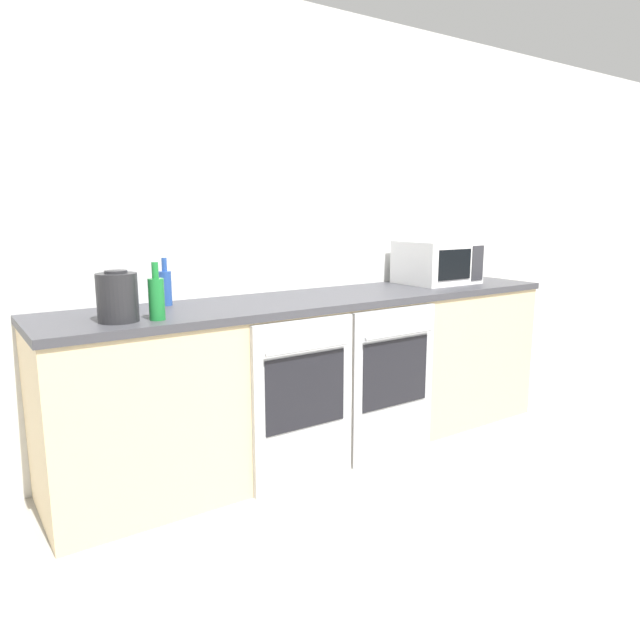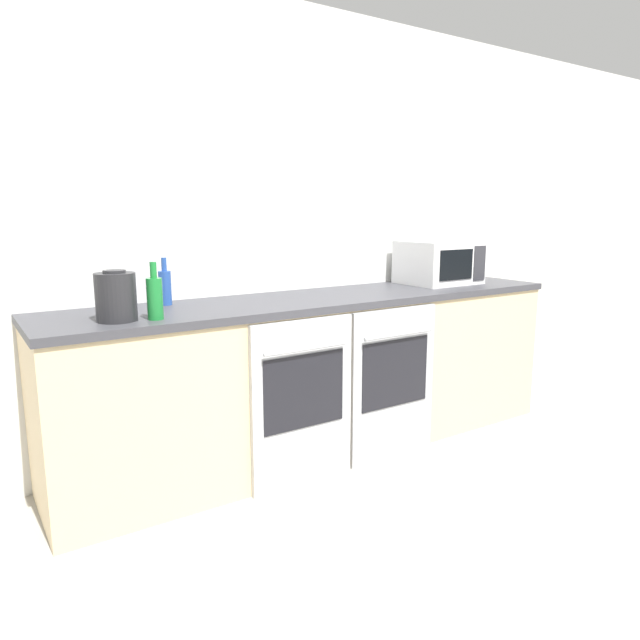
# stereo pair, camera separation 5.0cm
# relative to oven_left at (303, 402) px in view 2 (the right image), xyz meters

# --- Properties ---
(ground_plane) EXTENTS (16.00, 16.00, 0.00)m
(ground_plane) POSITION_rel_oven_left_xyz_m (0.35, -1.32, -0.45)
(ground_plane) COLOR gray
(wall_back) EXTENTS (10.00, 0.06, 2.60)m
(wall_back) POSITION_rel_oven_left_xyz_m (0.35, 0.68, 0.85)
(wall_back) COLOR silver
(wall_back) RESTS_ON ground_plane
(counter_back) EXTENTS (3.13, 0.66, 0.93)m
(counter_back) POSITION_rel_oven_left_xyz_m (0.35, 0.33, 0.02)
(counter_back) COLOR #D1B789
(counter_back) RESTS_ON ground_plane
(oven_left) EXTENTS (0.59, 0.06, 0.88)m
(oven_left) POSITION_rel_oven_left_xyz_m (0.00, 0.00, 0.00)
(oven_left) COLOR #B7BABF
(oven_left) RESTS_ON ground_plane
(oven_right) EXTENTS (0.59, 0.06, 0.88)m
(oven_right) POSITION_rel_oven_left_xyz_m (0.61, 0.00, 0.00)
(oven_right) COLOR #A8AAAF
(oven_right) RESTS_ON ground_plane
(microwave) EXTENTS (0.48, 0.40, 0.29)m
(microwave) POSITION_rel_oven_left_xyz_m (1.33, 0.40, 0.62)
(microwave) COLOR silver
(microwave) RESTS_ON counter_back
(bottle_blue) EXTENTS (0.06, 0.06, 0.25)m
(bottle_blue) POSITION_rel_oven_left_xyz_m (-0.52, 0.52, 0.58)
(bottle_blue) COLOR #234793
(bottle_blue) RESTS_ON counter_back
(bottle_green) EXTENTS (0.07, 0.07, 0.26)m
(bottle_green) POSITION_rel_oven_left_xyz_m (-0.69, 0.15, 0.58)
(bottle_green) COLOR #19722D
(bottle_green) RESTS_ON counter_back
(kettle) EXTENTS (0.18, 0.18, 0.23)m
(kettle) POSITION_rel_oven_left_xyz_m (-0.84, 0.20, 0.59)
(kettle) COLOR #232326
(kettle) RESTS_ON counter_back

